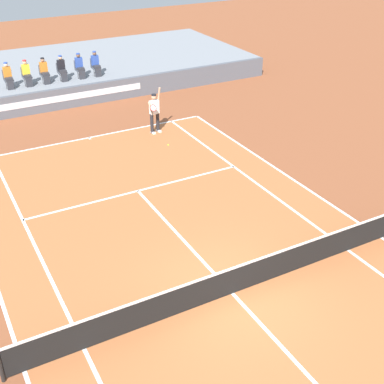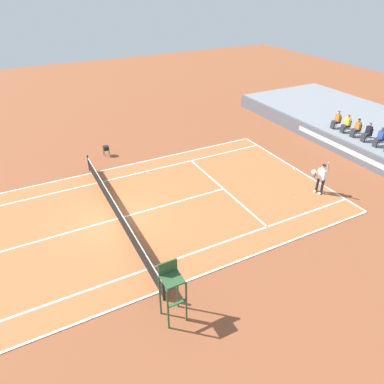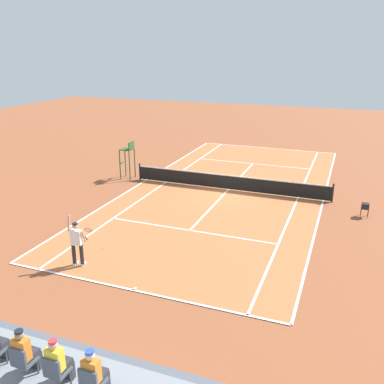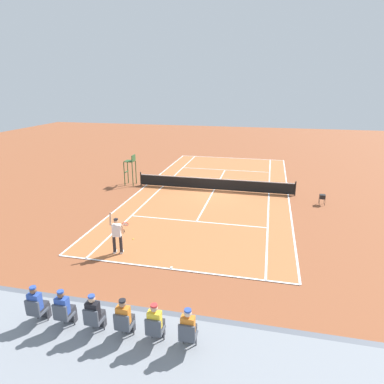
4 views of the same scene
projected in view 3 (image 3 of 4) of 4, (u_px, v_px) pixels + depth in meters
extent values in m
plane|color=brown|center=(228.00, 190.00, 25.33)|extent=(80.00, 80.00, 0.00)
cube|color=#B76638|center=(228.00, 190.00, 25.32)|extent=(10.98, 23.78, 0.02)
cube|color=white|center=(133.00, 290.00, 14.81)|extent=(10.98, 0.10, 0.01)
cube|color=white|center=(268.00, 148.00, 35.82)|extent=(10.98, 0.10, 0.01)
cube|color=white|center=(323.00, 201.00, 23.46)|extent=(0.10, 23.78, 0.01)
cube|color=white|center=(146.00, 180.00, 27.18)|extent=(0.10, 23.78, 0.01)
cube|color=white|center=(298.00, 198.00, 23.93)|extent=(0.10, 23.78, 0.01)
cube|color=white|center=(166.00, 182.00, 26.71)|extent=(0.10, 23.78, 0.01)
cube|color=white|center=(190.00, 230.00, 19.67)|extent=(8.22, 0.10, 0.01)
cube|color=white|center=(253.00, 164.00, 30.97)|extent=(8.22, 0.10, 0.01)
cube|color=white|center=(228.00, 190.00, 25.32)|extent=(0.10, 12.80, 0.01)
cube|color=white|center=(135.00, 289.00, 14.90)|extent=(0.10, 0.20, 0.01)
cube|color=white|center=(267.00, 148.00, 35.73)|extent=(0.10, 0.20, 0.01)
cylinder|color=black|center=(333.00, 193.00, 23.14)|extent=(0.10, 0.10, 1.07)
cylinder|color=black|center=(140.00, 172.00, 27.16)|extent=(0.10, 0.10, 1.07)
cube|color=black|center=(229.00, 182.00, 25.17)|extent=(11.78, 0.02, 0.84)
cube|color=white|center=(229.00, 176.00, 25.03)|extent=(11.78, 0.03, 0.06)
cube|color=#565B66|center=(54.00, 356.00, 10.93)|extent=(24.50, 0.24, 1.07)
cube|color=silver|center=(57.00, 351.00, 11.02)|extent=(8.58, 0.01, 0.32)
cube|color=#474C56|center=(94.00, 383.00, 8.79)|extent=(0.44, 0.44, 0.06)
cube|color=#474C56|center=(88.00, 380.00, 8.53)|extent=(0.44, 0.06, 0.44)
cylinder|color=#4C4C51|center=(92.00, 384.00, 9.05)|extent=(0.04, 0.04, 0.38)
cube|color=#2D2D33|center=(97.00, 376.00, 8.85)|extent=(0.34, 0.44, 0.16)
cube|color=#2D2D33|center=(103.00, 380.00, 9.11)|extent=(0.30, 0.14, 0.44)
cube|color=orange|center=(91.00, 370.00, 8.61)|extent=(0.36, 0.22, 0.52)
sphere|color=beige|center=(90.00, 355.00, 8.49)|extent=(0.20, 0.20, 0.20)
cylinder|color=#2D4CA8|center=(90.00, 352.00, 8.47)|extent=(0.19, 0.19, 0.05)
cube|color=#474C56|center=(58.00, 371.00, 9.09)|extent=(0.44, 0.44, 0.06)
cube|color=#474C56|center=(51.00, 368.00, 8.84)|extent=(0.44, 0.06, 0.44)
cylinder|color=#4C4C51|center=(57.00, 373.00, 9.36)|extent=(0.04, 0.04, 0.38)
cylinder|color=#4C4C51|center=(71.00, 377.00, 9.24)|extent=(0.04, 0.04, 0.38)
cube|color=#2D2D33|center=(61.00, 365.00, 9.16)|extent=(0.34, 0.44, 0.16)
cube|color=#2D2D33|center=(68.00, 369.00, 9.42)|extent=(0.30, 0.14, 0.44)
cube|color=yellow|center=(55.00, 359.00, 8.92)|extent=(0.36, 0.22, 0.52)
sphere|color=tan|center=(53.00, 345.00, 8.80)|extent=(0.20, 0.20, 0.20)
cylinder|color=red|center=(53.00, 341.00, 8.77)|extent=(0.19, 0.19, 0.05)
cube|color=#474C56|center=(26.00, 361.00, 9.39)|extent=(0.44, 0.44, 0.06)
cube|color=#474C56|center=(18.00, 358.00, 9.14)|extent=(0.44, 0.06, 0.44)
cylinder|color=#4C4C51|center=(25.00, 363.00, 9.66)|extent=(0.04, 0.04, 0.38)
cylinder|color=#4C4C51|center=(38.00, 367.00, 9.54)|extent=(0.04, 0.04, 0.38)
cube|color=#2D2D33|center=(28.00, 355.00, 9.46)|extent=(0.34, 0.44, 0.16)
cube|color=#2D2D33|center=(36.00, 359.00, 9.72)|extent=(0.30, 0.14, 0.44)
cube|color=orange|center=(21.00, 349.00, 9.22)|extent=(0.36, 0.22, 0.52)
sphere|color=#A37556|center=(19.00, 335.00, 9.10)|extent=(0.20, 0.20, 0.20)
cylinder|color=black|center=(19.00, 331.00, 9.07)|extent=(0.19, 0.19, 0.05)
cylinder|color=#4C4C51|center=(7.00, 357.00, 9.84)|extent=(0.04, 0.04, 0.38)
cube|color=#2D2D33|center=(5.00, 350.00, 10.03)|extent=(0.30, 0.14, 0.44)
cylinder|color=#232328|center=(74.00, 255.00, 16.40)|extent=(0.15, 0.15, 0.92)
cylinder|color=#232328|center=(82.00, 255.00, 16.35)|extent=(0.15, 0.15, 0.92)
cube|color=white|center=(76.00, 263.00, 16.59)|extent=(0.17, 0.30, 0.10)
cube|color=white|center=(83.00, 264.00, 16.54)|extent=(0.17, 0.30, 0.10)
cube|color=white|center=(76.00, 237.00, 16.13)|extent=(0.44, 0.31, 0.60)
sphere|color=tan|center=(75.00, 226.00, 15.98)|extent=(0.22, 0.22, 0.22)
cylinder|color=black|center=(75.00, 224.00, 15.95)|extent=(0.21, 0.21, 0.06)
cylinder|color=tan|center=(69.00, 223.00, 16.02)|extent=(0.13, 0.23, 0.61)
cylinder|color=tan|center=(84.00, 236.00, 16.17)|extent=(0.15, 0.34, 0.56)
cylinder|color=black|center=(86.00, 238.00, 16.32)|extent=(0.07, 0.19, 0.25)
torus|color=red|center=(88.00, 230.00, 16.39)|extent=(0.34, 0.25, 0.26)
cylinder|color=silver|center=(88.00, 230.00, 16.39)|extent=(0.30, 0.21, 0.22)
sphere|color=#D1E533|center=(103.00, 248.00, 17.87)|extent=(0.07, 0.07, 0.07)
cylinder|color=#2D562D|center=(120.00, 165.00, 27.14)|extent=(0.07, 0.07, 1.90)
cylinder|color=#2D562D|center=(125.00, 162.00, 27.76)|extent=(0.07, 0.07, 1.90)
cylinder|color=#2D562D|center=(130.00, 166.00, 26.90)|extent=(0.07, 0.07, 1.90)
cylinder|color=#2D562D|center=(135.00, 163.00, 27.52)|extent=(0.07, 0.07, 1.90)
cube|color=#2D562D|center=(127.00, 149.00, 27.01)|extent=(0.70, 0.70, 0.06)
cube|color=#2D562D|center=(131.00, 146.00, 26.80)|extent=(0.06, 0.70, 0.48)
cube|color=#2D562D|center=(123.00, 162.00, 27.40)|extent=(0.10, 0.70, 0.04)
cube|color=black|center=(365.00, 206.00, 21.17)|extent=(0.36, 0.36, 0.28)
cylinder|color=black|center=(368.00, 212.00, 21.38)|extent=(0.02, 0.02, 0.42)
cylinder|color=black|center=(361.00, 211.00, 21.49)|extent=(0.02, 0.02, 0.42)
cylinder|color=black|center=(368.00, 214.00, 21.08)|extent=(0.02, 0.02, 0.42)
cylinder|color=black|center=(361.00, 213.00, 21.19)|extent=(0.02, 0.02, 0.42)
ellipsoid|color=#D1E533|center=(365.00, 205.00, 21.15)|extent=(0.30, 0.30, 0.12)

